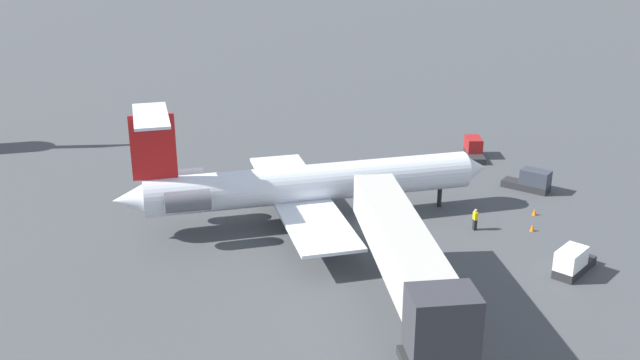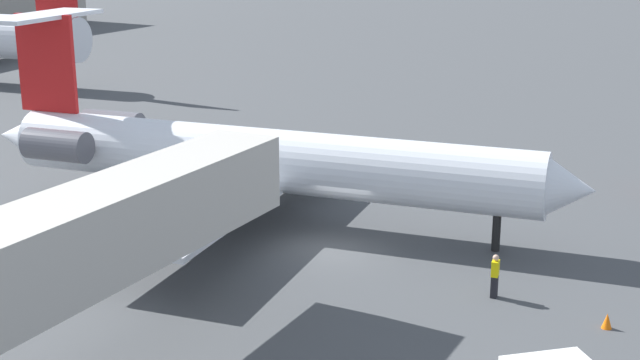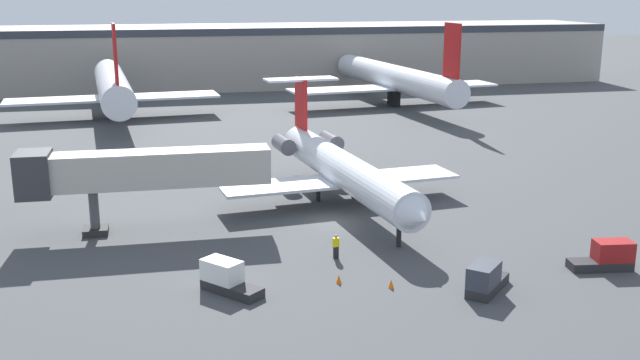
{
  "view_description": "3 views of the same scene",
  "coord_description": "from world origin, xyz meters",
  "px_view_note": "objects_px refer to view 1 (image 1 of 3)",
  "views": [
    {
      "loc": [
        -50.23,
        11.21,
        22.77
      ],
      "look_at": [
        1.54,
        3.74,
        3.33
      ],
      "focal_mm": 40.91,
      "sensor_mm": 36.0,
      "label": 1
    },
    {
      "loc": [
        -32.08,
        -15.35,
        13.31
      ],
      "look_at": [
        -0.06,
        0.66,
        3.01
      ],
      "focal_mm": 49.34,
      "sensor_mm": 36.0,
      "label": 2
    },
    {
      "loc": [
        -13.51,
        -53.49,
        17.73
      ],
      "look_at": [
        -0.33,
        4.55,
        2.28
      ],
      "focal_mm": 42.06,
      "sensor_mm": 36.0,
      "label": 3
    }
  ],
  "objects_px": {
    "traffic_cone_mid": "(535,212)",
    "baggage_tug_spare": "(474,149)",
    "ground_crew_marshaller": "(475,219)",
    "baggage_tug_trailing": "(531,181)",
    "jet_bridge": "(408,260)",
    "traffic_cone_near": "(532,228)",
    "baggage_tug_lead": "(573,262)",
    "regional_jet": "(302,183)"
  },
  "relations": [
    {
      "from": "ground_crew_marshaller",
      "to": "traffic_cone_near",
      "type": "bearing_deg",
      "value": -101.61
    },
    {
      "from": "jet_bridge",
      "to": "traffic_cone_near",
      "type": "distance_m",
      "value": 18.52
    },
    {
      "from": "jet_bridge",
      "to": "baggage_tug_trailing",
      "type": "bearing_deg",
      "value": -38.77
    },
    {
      "from": "ground_crew_marshaller",
      "to": "baggage_tug_trailing",
      "type": "distance_m",
      "value": 10.51
    },
    {
      "from": "ground_crew_marshaller",
      "to": "baggage_tug_trailing",
      "type": "xyz_separation_m",
      "value": [
        7.26,
        -7.59,
        -0.02
      ]
    },
    {
      "from": "baggage_tug_lead",
      "to": "baggage_tug_trailing",
      "type": "bearing_deg",
      "value": -13.54
    },
    {
      "from": "traffic_cone_near",
      "to": "regional_jet",
      "type": "bearing_deg",
      "value": 75.27
    },
    {
      "from": "baggage_tug_spare",
      "to": "traffic_cone_mid",
      "type": "relative_size",
      "value": 7.55
    },
    {
      "from": "ground_crew_marshaller",
      "to": "baggage_tug_lead",
      "type": "distance_m",
      "value": 8.7
    },
    {
      "from": "baggage_tug_lead",
      "to": "jet_bridge",
      "type": "bearing_deg",
      "value": 113.16
    },
    {
      "from": "regional_jet",
      "to": "traffic_cone_near",
      "type": "xyz_separation_m",
      "value": [
        -4.45,
        -16.93,
        -2.84
      ]
    },
    {
      "from": "regional_jet",
      "to": "traffic_cone_mid",
      "type": "bearing_deg",
      "value": -94.83
    },
    {
      "from": "baggage_tug_spare",
      "to": "traffic_cone_mid",
      "type": "bearing_deg",
      "value": 179.72
    },
    {
      "from": "ground_crew_marshaller",
      "to": "baggage_tug_trailing",
      "type": "height_order",
      "value": "baggage_tug_trailing"
    },
    {
      "from": "jet_bridge",
      "to": "traffic_cone_mid",
      "type": "xyz_separation_m",
      "value": [
        15.25,
        -14.53,
        -4.39
      ]
    },
    {
      "from": "baggage_tug_lead",
      "to": "baggage_tug_spare",
      "type": "relative_size",
      "value": 0.95
    },
    {
      "from": "baggage_tug_lead",
      "to": "baggage_tug_spare",
      "type": "bearing_deg",
      "value": -4.15
    },
    {
      "from": "baggage_tug_lead",
      "to": "traffic_cone_near",
      "type": "xyz_separation_m",
      "value": [
        6.86,
        -0.24,
        -0.56
      ]
    },
    {
      "from": "jet_bridge",
      "to": "traffic_cone_near",
      "type": "bearing_deg",
      "value": -46.64
    },
    {
      "from": "regional_jet",
      "to": "baggage_tug_trailing",
      "type": "distance_m",
      "value": 20.76
    },
    {
      "from": "traffic_cone_near",
      "to": "traffic_cone_mid",
      "type": "height_order",
      "value": "same"
    },
    {
      "from": "jet_bridge",
      "to": "baggage_tug_spare",
      "type": "relative_size",
      "value": 4.35
    },
    {
      "from": "baggage_tug_lead",
      "to": "baggage_tug_spare",
      "type": "xyz_separation_m",
      "value": [
        24.31,
        -1.76,
        0.0
      ]
    },
    {
      "from": "baggage_tug_trailing",
      "to": "traffic_cone_mid",
      "type": "height_order",
      "value": "baggage_tug_trailing"
    },
    {
      "from": "traffic_cone_near",
      "to": "traffic_cone_mid",
      "type": "relative_size",
      "value": 1.0
    },
    {
      "from": "ground_crew_marshaller",
      "to": "jet_bridge",
      "type": "bearing_deg",
      "value": 146.19
    },
    {
      "from": "baggage_tug_trailing",
      "to": "traffic_cone_near",
      "type": "height_order",
      "value": "baggage_tug_trailing"
    },
    {
      "from": "regional_jet",
      "to": "baggage_tug_spare",
      "type": "xyz_separation_m",
      "value": [
        12.99,
        -18.45,
        -2.28
      ]
    },
    {
      "from": "regional_jet",
      "to": "baggage_tug_lead",
      "type": "height_order",
      "value": "regional_jet"
    },
    {
      "from": "regional_jet",
      "to": "ground_crew_marshaller",
      "type": "distance_m",
      "value": 13.4
    },
    {
      "from": "baggage_tug_lead",
      "to": "traffic_cone_mid",
      "type": "xyz_separation_m",
      "value": [
        9.76,
        -1.69,
        -0.56
      ]
    },
    {
      "from": "baggage_tug_lead",
      "to": "baggage_tug_trailing",
      "type": "distance_m",
      "value": 15.42
    },
    {
      "from": "ground_crew_marshaller",
      "to": "baggage_tug_spare",
      "type": "relative_size",
      "value": 0.41
    },
    {
      "from": "traffic_cone_near",
      "to": "traffic_cone_mid",
      "type": "distance_m",
      "value": 3.24
    },
    {
      "from": "jet_bridge",
      "to": "baggage_tug_spare",
      "type": "distance_m",
      "value": 33.41
    },
    {
      "from": "regional_jet",
      "to": "baggage_tug_trailing",
      "type": "xyz_separation_m",
      "value": [
        3.68,
        -20.3,
        -2.28
      ]
    },
    {
      "from": "jet_bridge",
      "to": "baggage_tug_spare",
      "type": "xyz_separation_m",
      "value": [
        29.8,
        -14.6,
        -3.83
      ]
    },
    {
      "from": "regional_jet",
      "to": "ground_crew_marshaller",
      "type": "xyz_separation_m",
      "value": [
        -3.58,
        -12.71,
        -2.26
      ]
    },
    {
      "from": "ground_crew_marshaller",
      "to": "baggage_tug_spare",
      "type": "distance_m",
      "value": 17.54
    },
    {
      "from": "baggage_tug_lead",
      "to": "traffic_cone_mid",
      "type": "height_order",
      "value": "baggage_tug_lead"
    },
    {
      "from": "ground_crew_marshaller",
      "to": "traffic_cone_near",
      "type": "xyz_separation_m",
      "value": [
        -0.87,
        -4.22,
        -0.58
      ]
    },
    {
      "from": "traffic_cone_mid",
      "to": "baggage_tug_spare",
      "type": "bearing_deg",
      "value": -0.28
    }
  ]
}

